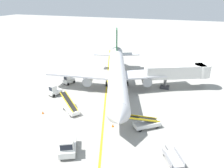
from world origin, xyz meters
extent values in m
plane|color=#9E9B93|center=(0.00, 0.00, 0.00)|extent=(300.00, 300.00, 0.00)
cube|color=yellow|center=(1.17, 5.00, 0.00)|extent=(26.36, 75.73, 0.01)
cylinder|color=silver|center=(1.17, 11.67, 3.45)|extent=(12.90, 29.44, 3.30)
cone|color=silver|center=(6.45, -3.64, 3.45)|extent=(3.84, 3.32, 3.23)
cone|color=silver|center=(-4.18, 27.17, 3.85)|extent=(3.88, 3.67, 3.14)
cube|color=silver|center=(7.76, 15.53, 3.05)|extent=(13.41, 10.47, 0.36)
cylinder|color=gray|center=(6.53, 14.05, 2.05)|extent=(2.84, 3.64, 1.90)
cube|color=silver|center=(-6.40, 10.65, 3.05)|extent=(13.44, 5.96, 0.36)
cylinder|color=gray|center=(-4.53, 10.24, 2.05)|extent=(2.84, 3.64, 1.90)
cube|color=#19592D|center=(-3.40, 24.91, 7.50)|extent=(1.57, 3.87, 5.20)
cube|color=silver|center=(-0.43, 25.51, 3.85)|extent=(5.63, 4.32, 0.24)
cube|color=silver|center=(-6.10, 23.55, 3.85)|extent=(5.52, 3.15, 0.24)
cylinder|color=#4C4C51|center=(4.91, 0.80, 1.56)|extent=(0.20, 0.20, 3.12)
cylinder|color=black|center=(4.91, 0.80, 0.28)|extent=(0.51, 0.64, 0.56)
cylinder|color=#4C4C51|center=(2.59, 14.28, 1.56)|extent=(0.20, 0.20, 3.12)
cylinder|color=black|center=(2.59, 14.28, 0.48)|extent=(0.64, 1.02, 0.96)
cylinder|color=#4C4C51|center=(-1.57, 12.84, 1.56)|extent=(0.20, 0.20, 3.12)
cylinder|color=black|center=(-1.57, 12.84, 0.48)|extent=(0.64, 1.02, 0.96)
cube|color=black|center=(5.79, -1.75, 3.80)|extent=(2.98, 1.86, 0.60)
cube|color=silver|center=(11.72, 16.63, 3.60)|extent=(11.97, 7.45, 2.50)
cylinder|color=silver|center=(16.88, 19.05, 3.60)|extent=(3.20, 3.20, 2.50)
cylinder|color=#59595B|center=(10.09, 15.86, 1.18)|extent=(0.56, 0.56, 2.35)
cube|color=#333338|center=(10.09, 15.86, 0.25)|extent=(1.80, 1.40, 0.50)
cube|color=silver|center=(1.27, -7.58, 0.70)|extent=(3.31, 4.07, 0.80)
cube|color=silver|center=(1.55, -8.15, 1.65)|extent=(2.09, 2.13, 1.10)
cube|color=black|center=(1.90, -8.84, 1.65)|extent=(1.31, 0.71, 0.77)
cylinder|color=black|center=(2.55, -8.35, 0.30)|extent=(0.47, 0.63, 0.60)
cylinder|color=black|center=(1.11, -9.07, 0.30)|extent=(0.47, 0.63, 0.60)
cylinder|color=black|center=(1.42, -6.09, 0.30)|extent=(0.47, 0.63, 0.60)
cylinder|color=black|center=(-0.02, -6.82, 0.30)|extent=(0.47, 0.63, 0.60)
cube|color=silver|center=(-9.62, 11.34, 0.65)|extent=(2.00, 2.69, 0.70)
cube|color=silver|center=(-9.76, 10.94, 1.55)|extent=(1.33, 1.36, 1.10)
cube|color=black|center=(-9.92, 10.45, 1.55)|extent=(0.95, 0.39, 0.77)
cylinder|color=black|center=(-9.37, 10.37, 0.30)|extent=(0.40, 0.64, 0.60)
cylinder|color=black|center=(-10.41, 10.72, 0.30)|extent=(0.40, 0.64, 0.60)
cylinder|color=black|center=(-8.83, 11.96, 0.30)|extent=(0.40, 0.64, 0.60)
cylinder|color=black|center=(-9.88, 12.31, 0.30)|extent=(0.40, 0.64, 0.60)
cube|color=silver|center=(-9.24, 5.51, 0.65)|extent=(2.02, 2.70, 0.70)
cube|color=silver|center=(-9.38, 5.11, 1.55)|extent=(1.34, 1.36, 1.10)
cube|color=black|center=(-9.55, 4.62, 1.55)|extent=(0.95, 0.40, 0.77)
cylinder|color=black|center=(-8.99, 4.53, 0.30)|extent=(0.41, 0.64, 0.60)
cylinder|color=black|center=(-10.04, 4.90, 0.30)|extent=(0.41, 0.64, 0.60)
cylinder|color=black|center=(-8.44, 6.11, 0.30)|extent=(0.41, 0.64, 0.60)
cylinder|color=black|center=(-9.48, 6.48, 0.30)|extent=(0.41, 0.64, 0.60)
cube|color=silver|center=(9.36, 0.64, 0.60)|extent=(3.92, 3.51, 0.60)
cylinder|color=black|center=(8.70, -0.68, 0.30)|extent=(0.61, 0.54, 0.60)
cylinder|color=black|center=(7.92, 0.33, 0.30)|extent=(0.61, 0.54, 0.60)
cylinder|color=black|center=(10.80, 0.95, 0.30)|extent=(0.61, 0.54, 0.60)
cylinder|color=black|center=(10.02, 1.95, 0.30)|extent=(0.61, 0.54, 0.60)
cube|color=black|center=(8.89, 0.27, 1.55)|extent=(4.50, 3.77, 1.76)
cube|color=yellow|center=(9.16, -0.09, 1.67)|extent=(4.02, 3.13, 1.84)
cube|color=yellow|center=(8.61, 0.63, 1.67)|extent=(4.02, 3.13, 1.84)
cube|color=silver|center=(-3.13, 0.83, 0.60)|extent=(3.96, 3.44, 0.60)
cylinder|color=black|center=(-4.58, 1.09, 0.30)|extent=(0.62, 0.53, 0.60)
cylinder|color=black|center=(-3.84, 2.12, 0.30)|extent=(0.62, 0.53, 0.60)
cylinder|color=black|center=(-2.43, -0.47, 0.30)|extent=(0.62, 0.53, 0.60)
cylinder|color=black|center=(-1.68, 0.56, 0.30)|extent=(0.62, 0.53, 0.60)
cube|color=black|center=(-3.62, 1.18, 1.55)|extent=(4.58, 3.65, 1.76)
cube|color=yellow|center=(-3.88, 0.81, 1.67)|extent=(4.12, 3.00, 1.84)
cube|color=yellow|center=(-3.35, 1.54, 1.67)|extent=(4.12, 3.00, 1.84)
cube|color=#A5A5A8|center=(13.54, -5.15, 0.44)|extent=(2.65, 3.18, 0.16)
cube|color=#4C4C51|center=(12.65, -3.53, 0.42)|extent=(0.50, 0.83, 0.08)
cylinder|color=#4C4C51|center=(12.44, -3.13, 0.42)|extent=(0.12, 0.12, 0.05)
cube|color=gray|center=(12.88, -5.51, 0.69)|extent=(1.39, 2.49, 0.50)
cube|color=gray|center=(14.19, -4.80, 0.69)|extent=(1.39, 2.49, 0.50)
cylinder|color=black|center=(12.51, -4.52, 0.18)|extent=(0.28, 0.37, 0.36)
cylinder|color=black|center=(13.56, -3.94, 0.18)|extent=(0.28, 0.37, 0.36)
cylinder|color=black|center=(13.51, -6.36, 0.18)|extent=(0.28, 0.37, 0.36)
cylinder|color=black|center=(14.56, -5.79, 0.18)|extent=(0.28, 0.37, 0.36)
cylinder|color=#26262D|center=(4.83, 4.18, 0.42)|extent=(0.24, 0.24, 0.85)
cube|color=green|center=(4.83, 4.18, 1.13)|extent=(0.36, 0.22, 0.56)
sphere|color=beige|center=(4.83, 4.18, 1.52)|extent=(0.20, 0.20, 0.20)
sphere|color=yellow|center=(4.83, 4.18, 1.58)|extent=(0.24, 0.24, 0.24)
cone|color=orange|center=(4.70, -0.84, 0.22)|extent=(0.36, 0.36, 0.44)
cone|color=orange|center=(-7.20, -1.16, 0.22)|extent=(0.36, 0.36, 0.44)
camera|label=1|loc=(13.39, -25.43, 17.73)|focal=34.05mm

